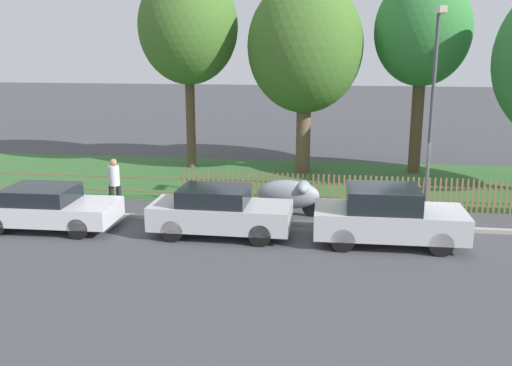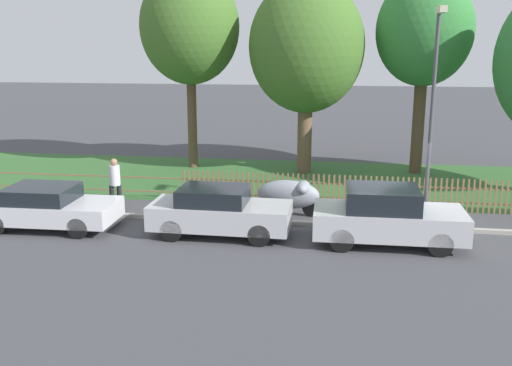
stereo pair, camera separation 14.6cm
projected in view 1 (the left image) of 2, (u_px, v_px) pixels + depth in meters
name	position (u px, v px, depth m)	size (l,w,h in m)	color
ground_plane	(388.00, 230.00, 16.81)	(120.00, 120.00, 0.00)	#424247
kerb_stone	(388.00, 227.00, 16.89)	(39.83, 0.20, 0.12)	#9E998E
grass_strip	(375.00, 182.00, 22.54)	(39.83, 7.61, 0.01)	#33602D
park_fence	(383.00, 193.00, 18.76)	(39.83, 0.05, 1.12)	olive
parked_car_silver_hatchback	(47.00, 207.00, 16.77)	(4.02, 1.86, 1.27)	silver
parked_car_black_saloon	(219.00, 211.00, 16.14)	(3.98, 1.69, 1.40)	#BCBCC1
parked_car_navy_estate	(387.00, 216.00, 15.48)	(4.06, 1.84, 1.58)	#BCBCC1
covered_motorcycle	(290.00, 194.00, 18.08)	(2.09, 0.89, 1.15)	black
tree_nearest_kerb	(188.00, 27.00, 23.93)	(4.19, 4.19, 8.44)	brown
tree_behind_motorcycle	(305.00, 47.00, 23.15)	(4.69, 4.69, 7.94)	brown
tree_mid_park	(423.00, 32.00, 22.92)	(3.86, 3.86, 8.08)	brown
pedestrian_near_fence	(114.00, 181.00, 18.57)	(0.49, 0.49, 1.72)	black
street_lamp	(434.00, 94.00, 16.34)	(0.20, 0.79, 6.33)	#47474C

